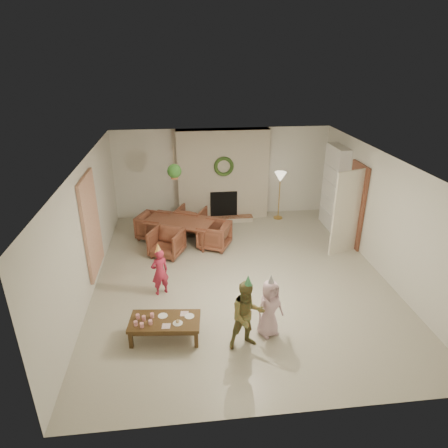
{
  "coord_description": "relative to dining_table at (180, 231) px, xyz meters",
  "views": [
    {
      "loc": [
        -1.15,
        -7.09,
        4.39
      ],
      "look_at": [
        -0.3,
        0.4,
        1.05
      ],
      "focal_mm": 31.37,
      "sensor_mm": 36.0,
      "label": 1
    }
  ],
  "objects": [
    {
      "name": "floor",
      "position": [
        1.25,
        -1.78,
        -0.29
      ],
      "size": [
        7.0,
        7.0,
        0.0
      ],
      "primitive_type": "plane",
      "color": "#B7B29E",
      "rests_on": "ground"
    },
    {
      "name": "ceiling",
      "position": [
        1.25,
        -1.78,
        2.21
      ],
      "size": [
        7.0,
        7.0,
        0.0
      ],
      "primitive_type": "plane",
      "rotation": [
        3.14,
        0.0,
        0.0
      ],
      "color": "white",
      "rests_on": "wall_back"
    },
    {
      "name": "wall_back",
      "position": [
        1.25,
        1.72,
        0.96
      ],
      "size": [
        7.0,
        0.0,
        7.0
      ],
      "primitive_type": "plane",
      "rotation": [
        1.57,
        0.0,
        0.0
      ],
      "color": "silver",
      "rests_on": "floor"
    },
    {
      "name": "wall_front",
      "position": [
        1.25,
        -5.28,
        0.96
      ],
      "size": [
        7.0,
        0.0,
        7.0
      ],
      "primitive_type": "plane",
      "rotation": [
        -1.57,
        0.0,
        0.0
      ],
      "color": "silver",
      "rests_on": "floor"
    },
    {
      "name": "wall_left",
      "position": [
        -1.75,
        -1.78,
        0.96
      ],
      "size": [
        0.0,
        7.0,
        7.0
      ],
      "primitive_type": "plane",
      "rotation": [
        1.57,
        0.0,
        1.57
      ],
      "color": "silver",
      "rests_on": "floor"
    },
    {
      "name": "wall_right",
      "position": [
        4.25,
        -1.78,
        0.96
      ],
      "size": [
        0.0,
        7.0,
        7.0
      ],
      "primitive_type": "plane",
      "rotation": [
        1.57,
        0.0,
        -1.57
      ],
      "color": "silver",
      "rests_on": "floor"
    },
    {
      "name": "fireplace_mass",
      "position": [
        1.25,
        1.52,
        0.96
      ],
      "size": [
        2.5,
        0.4,
        2.5
      ],
      "primitive_type": "cube",
      "color": "maroon",
      "rests_on": "floor"
    },
    {
      "name": "fireplace_hearth",
      "position": [
        1.25,
        1.17,
        -0.23
      ],
      "size": [
        1.6,
        0.3,
        0.12
      ],
      "primitive_type": "cube",
      "color": "brown",
      "rests_on": "floor"
    },
    {
      "name": "fireplace_firebox",
      "position": [
        1.25,
        1.34,
        0.16
      ],
      "size": [
        0.75,
        0.12,
        0.75
      ],
      "primitive_type": "cube",
      "color": "black",
      "rests_on": "floor"
    },
    {
      "name": "fireplace_wreath",
      "position": [
        1.25,
        1.29,
        1.26
      ],
      "size": [
        0.54,
        0.1,
        0.54
      ],
      "primitive_type": "torus",
      "rotation": [
        1.57,
        0.0,
        0.0
      ],
      "color": "#254319",
      "rests_on": "fireplace_mass"
    },
    {
      "name": "floor_lamp_base",
      "position": [
        2.81,
        1.22,
        -0.28
      ],
      "size": [
        0.25,
        0.25,
        0.03
      ],
      "primitive_type": "cylinder",
      "color": "gold",
      "rests_on": "floor"
    },
    {
      "name": "floor_lamp_post",
      "position": [
        2.81,
        1.22,
        0.34
      ],
      "size": [
        0.03,
        0.03,
        1.22
      ],
      "primitive_type": "cylinder",
      "color": "gold",
      "rests_on": "floor"
    },
    {
      "name": "floor_lamp_shade",
      "position": [
        2.81,
        1.22,
        0.93
      ],
      "size": [
        0.33,
        0.33,
        0.27
      ],
      "primitive_type": "cone",
      "rotation": [
        3.14,
        0.0,
        0.0
      ],
      "color": "beige",
      "rests_on": "floor_lamp_post"
    },
    {
      "name": "bookshelf_carcass",
      "position": [
        4.09,
        0.52,
        0.81
      ],
      "size": [
        0.3,
        1.0,
        2.2
      ],
      "primitive_type": "cube",
      "color": "white",
      "rests_on": "floor"
    },
    {
      "name": "bookshelf_shelf_a",
      "position": [
        4.07,
        0.52,
        0.16
      ],
      "size": [
        0.3,
        0.92,
        0.03
      ],
      "primitive_type": "cube",
      "color": "white",
      "rests_on": "bookshelf_carcass"
    },
    {
      "name": "bookshelf_shelf_b",
      "position": [
        4.07,
        0.52,
        0.56
      ],
      "size": [
        0.3,
        0.92,
        0.03
      ],
      "primitive_type": "cube",
      "color": "white",
      "rests_on": "bookshelf_carcass"
    },
    {
      "name": "bookshelf_shelf_c",
      "position": [
        4.07,
        0.52,
        0.96
      ],
      "size": [
        0.3,
        0.92,
        0.03
      ],
      "primitive_type": "cube",
      "color": "white",
      "rests_on": "bookshelf_carcass"
    },
    {
      "name": "bookshelf_shelf_d",
      "position": [
        4.07,
        0.52,
        1.36
      ],
      "size": [
        0.3,
        0.92,
        0.03
      ],
      "primitive_type": "cube",
      "color": "white",
      "rests_on": "bookshelf_carcass"
    },
    {
      "name": "books_row_lower",
      "position": [
        4.05,
        0.37,
        0.3
      ],
      "size": [
        0.2,
        0.4,
        0.24
      ],
      "primitive_type": "cube",
      "color": "maroon",
      "rests_on": "bookshelf_shelf_a"
    },
    {
      "name": "books_row_mid",
      "position": [
        4.05,
        0.57,
        0.7
      ],
      "size": [
        0.2,
        0.44,
        0.24
      ],
      "primitive_type": "cube",
      "color": "navy",
      "rests_on": "bookshelf_shelf_b"
    },
    {
      "name": "books_row_upper",
      "position": [
        4.05,
        0.42,
        1.09
      ],
      "size": [
        0.2,
        0.36,
        0.22
      ],
      "primitive_type": "cube",
      "color": "#C57C2A",
      "rests_on": "bookshelf_shelf_c"
    },
    {
      "name": "door_frame",
      "position": [
        4.21,
        -0.58,
        0.73
      ],
      "size": [
        0.05,
        0.86,
        2.04
      ],
      "primitive_type": "cube",
      "color": "brown",
      "rests_on": "floor"
    },
    {
      "name": "door_leaf",
      "position": [
        3.83,
        -0.96,
        0.71
      ],
      "size": [
        0.77,
        0.32,
        2.0
      ],
      "primitive_type": "cube",
      "rotation": [
        0.0,
        0.0,
        -1.22
      ],
      "color": "beige",
      "rests_on": "floor"
    },
    {
      "name": "curtain_panel",
      "position": [
        -1.71,
        -1.58,
        0.96
      ],
      "size": [
        0.06,
        1.2,
        2.0
      ],
      "primitive_type": "cube",
      "color": "beige",
      "rests_on": "wall_left"
    },
    {
      "name": "dining_table",
      "position": [
        0.0,
        0.0,
        0.0
      ],
      "size": [
        1.9,
        1.54,
        0.58
      ],
      "primitive_type": "imported",
      "rotation": [
        0.0,
        0.0,
        -0.43
      ],
      "color": "brown",
      "rests_on": "floor"
    },
    {
      "name": "dining_chair_near",
      "position": [
        -0.31,
        -0.66,
        0.03
      ],
      "size": [
        0.92,
        0.93,
        0.65
      ],
      "primitive_type": "imported",
      "rotation": [
        0.0,
        0.0,
        -0.43
      ],
      "color": "brown",
      "rests_on": "floor"
    },
    {
      "name": "dining_chair_far",
      "position": [
        0.31,
        0.66,
        0.03
      ],
      "size": [
        0.92,
        0.93,
        0.65
      ],
      "primitive_type": "imported",
      "rotation": [
        0.0,
        0.0,
        2.71
      ],
      "color": "brown",
      "rests_on": "floor"
    },
    {
      "name": "dining_chair_left",
      "position": [
        -0.66,
        0.31,
        0.03
      ],
      "size": [
        0.93,
        0.92,
        0.65
      ],
      "primitive_type": "imported",
      "rotation": [
        0.0,
        0.0,
        1.14
      ],
      "color": "brown",
      "rests_on": "floor"
    },
    {
      "name": "dining_chair_right",
      "position": [
        0.83,
        -0.38,
        0.03
      ],
      "size": [
        0.93,
        0.92,
        0.65
      ],
      "primitive_type": "imported",
      "rotation": [
        0.0,
        0.0,
        -2.0
      ],
      "color": "brown",
      "rests_on": "floor"
    },
    {
      "name": "hanging_plant_cord",
      "position": [
        -0.05,
        -0.28,
        1.86
      ],
      "size": [
        0.01,
        0.01,
        0.7
      ],
      "primitive_type": "cylinder",
      "color": "tan",
      "rests_on": "ceiling"
    },
    {
      "name": "hanging_plant_pot",
      "position": [
        -0.05,
        -0.28,
        1.51
      ],
      "size": [
        0.16,
        0.16,
        0.12
      ],
      "primitive_type": "cylinder",
      "color": "#9B5732",
      "rests_on": "hanging_plant_cord"
    },
    {
      "name": "hanging_plant_foliage",
      "position": [
        -0.05,
        -0.28,
        1.63
      ],
      "size": [
        0.32,
        0.32,
        0.32
      ],
      "primitive_type": "sphere",
      "color": "#21511B",
      "rests_on": "hanging_plant_pot"
    },
    {
      "name": "coffee_table_top",
      "position": [
        -0.28,
        -3.57,
        0.04
      ],
      "size": [
        1.21,
        0.69,
        0.05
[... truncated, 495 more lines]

